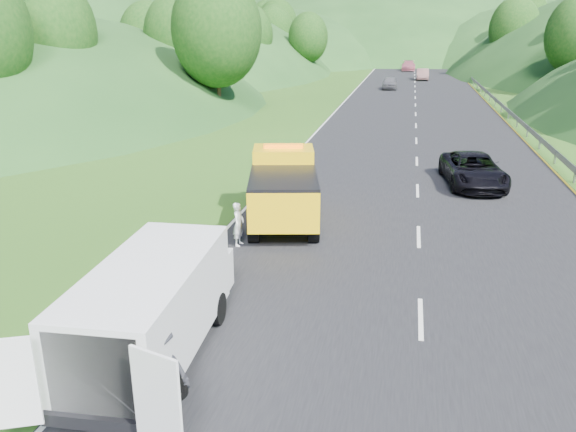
% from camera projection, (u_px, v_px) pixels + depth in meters
% --- Properties ---
extents(ground, '(320.00, 320.00, 0.00)m').
position_uv_depth(ground, '(317.00, 276.00, 16.70)').
color(ground, '#38661E').
rests_on(ground, ground).
extents(road_surface, '(14.00, 200.00, 0.02)m').
position_uv_depth(road_surface, '(415.00, 105.00, 53.18)').
color(road_surface, black).
rests_on(road_surface, ground).
extents(guardrail, '(0.06, 140.00, 1.52)m').
position_uv_depth(guardrail, '(481.00, 93.00, 63.33)').
color(guardrail, gray).
rests_on(guardrail, ground).
extents(tree_line_left, '(14.00, 140.00, 14.00)m').
position_uv_depth(tree_line_left, '(249.00, 82.00, 76.05)').
color(tree_line_left, '#2E5318').
rests_on(tree_line_left, ground).
extents(hills_backdrop, '(201.00, 288.60, 44.00)m').
position_uv_depth(hills_backdrop, '(429.00, 57.00, 140.26)').
color(hills_backdrop, '#2D5B23').
rests_on(hills_backdrop, ground).
extents(tow_truck, '(3.64, 6.71, 2.74)m').
position_uv_depth(tow_truck, '(283.00, 187.00, 21.09)').
color(tow_truck, black).
rests_on(tow_truck, ground).
extents(white_van, '(3.55, 6.62, 2.31)m').
position_uv_depth(white_van, '(154.00, 304.00, 12.24)').
color(white_van, black).
rests_on(white_van, ground).
extents(woman, '(0.44, 0.58, 1.50)m').
position_uv_depth(woman, '(239.00, 245.00, 19.07)').
color(woman, white).
rests_on(woman, ground).
extents(child, '(0.63, 0.60, 1.02)m').
position_uv_depth(child, '(204.00, 290.00, 15.81)').
color(child, tan).
rests_on(child, ground).
extents(worker, '(1.33, 0.92, 1.89)m').
position_uv_depth(worker, '(161.00, 413.00, 10.81)').
color(worker, black).
rests_on(worker, ground).
extents(suitcase, '(0.38, 0.30, 0.54)m').
position_uv_depth(suitcase, '(172.00, 247.00, 18.22)').
color(suitcase, '#4E503C').
rests_on(suitcase, ground).
extents(spare_tire, '(0.68, 0.68, 0.20)m').
position_uv_depth(spare_tire, '(172.00, 394.00, 11.34)').
color(spare_tire, black).
rests_on(spare_tire, ground).
extents(passing_suv, '(3.03, 5.53, 1.47)m').
position_uv_depth(passing_suv, '(472.00, 185.00, 26.27)').
color(passing_suv, black).
rests_on(passing_suv, ground).
extents(dist_car_a, '(1.72, 4.27, 1.45)m').
position_uv_depth(dist_car_a, '(390.00, 89.00, 66.88)').
color(dist_car_a, '#49494D').
rests_on(dist_car_a, ground).
extents(dist_car_b, '(1.61, 4.61, 1.52)m').
position_uv_depth(dist_car_b, '(422.00, 80.00, 78.37)').
color(dist_car_b, brown).
rests_on(dist_car_b, ground).
extents(dist_car_c, '(2.24, 5.51, 1.60)m').
position_uv_depth(dist_car_c, '(408.00, 71.00, 94.93)').
color(dist_car_c, '#A55263').
rests_on(dist_car_c, ground).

